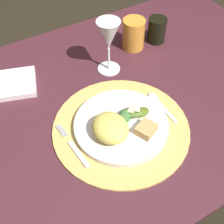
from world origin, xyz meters
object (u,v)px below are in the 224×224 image
fork (74,147)px  wine_glass (109,37)px  spoon (158,102)px  dining_table (119,127)px  napkin (12,84)px  dark_tumbler (157,30)px  amber_tumbler (133,34)px  dinner_plate (121,125)px

fork → wine_glass: wine_glass is taller
spoon → fork: bearing=-175.6°
dining_table → napkin: bearing=143.7°
spoon → wine_glass: wine_glass is taller
dark_tumbler → fork: bearing=-148.5°
fork → amber_tumbler: amber_tumbler is taller
fork → napkin: bearing=101.9°
dining_table → fork: 0.29m
dining_table → amber_tumbler: bearing=48.6°
dinner_plate → fork: (-0.14, 0.00, -0.01)m
dinner_plate → amber_tumbler: bearing=52.5°
dining_table → dark_tumbler: (0.25, 0.17, 0.21)m
napkin → amber_tumbler: size_ratio=1.35×
spoon → napkin: bearing=140.5°
spoon → amber_tumbler: bearing=72.5°
dinner_plate → dark_tumbler: (0.32, 0.29, 0.03)m
amber_tumbler → dark_tumbler: bearing=-6.1°
dinner_plate → wine_glass: (0.09, 0.23, 0.11)m
dinner_plate → spoon: (0.14, 0.03, -0.01)m
dining_table → amber_tumbler: amber_tumbler is taller
amber_tumbler → dark_tumbler: 0.09m
napkin → amber_tumbler: amber_tumbler is taller
dining_table → dinner_plate: bearing=-120.2°
dining_table → dark_tumbler: 0.37m
napkin → dark_tumbler: dark_tumbler is taller
dining_table → napkin: napkin is taller
wine_glass → dark_tumbler: (0.23, 0.05, -0.08)m
dinner_plate → wine_glass: 0.28m
fork → dark_tumbler: (0.46, 0.28, 0.04)m
dining_table → amber_tumbler: size_ratio=11.84×
dinner_plate → fork: size_ratio=1.61×
dining_table → fork: bearing=-152.2°
spoon → dark_tumbler: dark_tumbler is taller
dark_tumbler → dinner_plate: bearing=-138.1°
fork → amber_tumbler: (0.37, 0.29, 0.04)m
spoon → wine_glass: size_ratio=0.75×
spoon → wine_glass: (-0.05, 0.21, 0.12)m
dinner_plate → amber_tumbler: amber_tumbler is taller
dinner_plate → napkin: dinner_plate is taller
spoon → napkin: napkin is taller
dark_tumbler → napkin: bearing=177.1°
dining_table → dark_tumbler: size_ratio=14.15×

